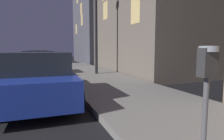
% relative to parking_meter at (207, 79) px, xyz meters
% --- Properties ---
extents(parking_meter, '(0.19, 0.19, 1.39)m').
position_rel_parking_meter_xyz_m(parking_meter, '(0.00, 0.00, 0.00)').
color(parking_meter, '#59595B').
rests_on(parking_meter, sidewalk).
extents(car_blue, '(2.15, 4.53, 1.43)m').
position_rel_parking_meter_xyz_m(car_blue, '(-1.65, 4.35, -0.48)').
color(car_blue, navy).
rests_on(car_blue, ground).
extents(car_green, '(2.09, 4.17, 1.43)m').
position_rel_parking_meter_xyz_m(car_green, '(-1.65, 10.06, -0.50)').
color(car_green, '#19592D').
rests_on(car_green, ground).
extents(car_yellow_cab, '(2.20, 4.21, 1.43)m').
position_rel_parking_meter_xyz_m(car_yellow_cab, '(-1.65, 16.40, -0.49)').
color(car_yellow_cab, gold).
rests_on(car_yellow_cab, ground).
extents(car_red, '(2.11, 4.53, 1.43)m').
position_rel_parking_meter_xyz_m(car_red, '(-1.65, 22.28, -0.48)').
color(car_red, maroon).
rests_on(car_red, ground).
extents(street_lamp, '(0.44, 0.44, 5.23)m').
position_rel_parking_meter_xyz_m(street_lamp, '(1.39, 8.74, 2.43)').
color(street_lamp, black).
rests_on(street_lamp, sidewalk).
extents(building_far, '(6.93, 8.58, 14.54)m').
position_rel_parking_meter_xyz_m(building_far, '(6.26, 19.98, 6.07)').
color(building_far, '#4C4C56').
rests_on(building_far, ground).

